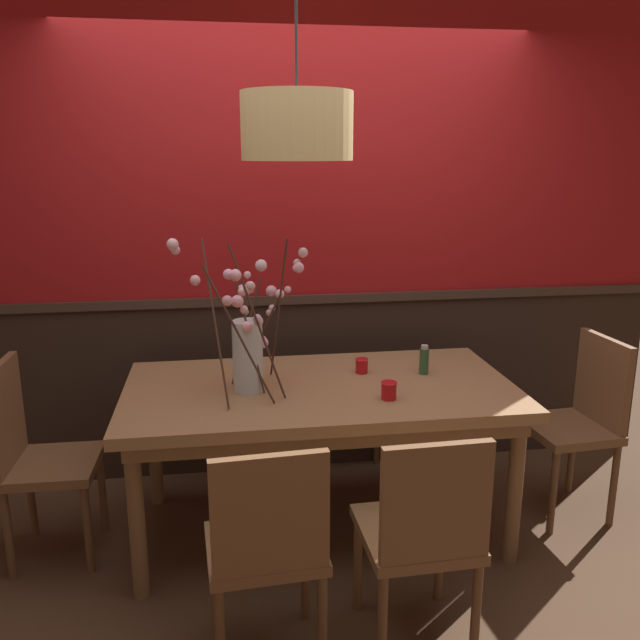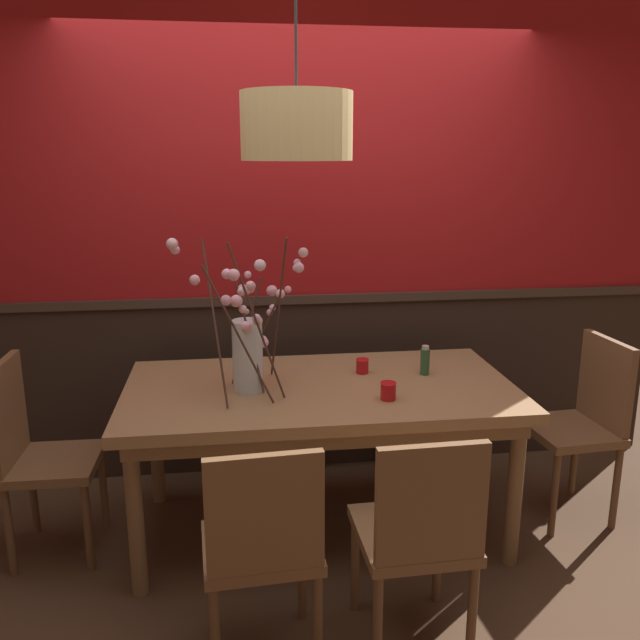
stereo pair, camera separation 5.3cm
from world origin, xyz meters
TOP-DOWN VIEW (x-y plane):
  - ground_plane at (0.00, 0.00)m, footprint 24.00×24.00m
  - back_wall at (0.00, 0.77)m, footprint 4.30×0.14m
  - dining_table at (0.00, 0.00)m, footprint 1.85×0.98m
  - chair_near_side_left at (-0.32, -0.88)m, footprint 0.45×0.41m
  - chair_near_side_right at (0.25, -0.88)m, footprint 0.43×0.45m
  - chair_head_east_end at (1.36, -0.01)m, footprint 0.43×0.45m
  - chair_far_side_left at (-0.30, 0.92)m, footprint 0.48×0.45m
  - chair_far_side_right at (0.27, 0.91)m, footprint 0.43×0.41m
  - chair_head_west_end at (-1.32, -0.01)m, footprint 0.41×0.42m
  - vase_with_blossoms at (-0.34, -0.03)m, footprint 0.62×0.62m
  - candle_holder_nearer_center at (0.24, 0.15)m, footprint 0.07×0.07m
  - candle_holder_nearer_edge at (0.28, -0.23)m, footprint 0.07×0.07m
  - condiment_bottle at (0.54, 0.09)m, footprint 0.05×0.05m
  - pendant_lamp at (-0.11, -0.07)m, footprint 0.48×0.48m

SIDE VIEW (x-z plane):
  - ground_plane at x=0.00m, z-range 0.00..0.00m
  - chair_far_side_left at x=-0.30m, z-range 0.06..0.95m
  - chair_near_side_right at x=0.25m, z-range 0.05..0.96m
  - chair_near_side_left at x=-0.32m, z-range 0.06..0.96m
  - chair_far_side_right at x=0.27m, z-range 0.05..0.99m
  - chair_head_west_end at x=-1.32m, z-range 0.05..1.01m
  - chair_head_east_end at x=1.36m, z-range 0.06..1.01m
  - dining_table at x=0.00m, z-range 0.30..1.08m
  - candle_holder_nearer_center at x=0.24m, z-range 0.77..0.85m
  - candle_holder_nearer_edge at x=0.28m, z-range 0.77..0.86m
  - condiment_bottle at x=0.54m, z-range 0.77..0.92m
  - vase_with_blossoms at x=-0.34m, z-range 0.64..1.38m
  - back_wall at x=0.00m, z-range -0.01..2.77m
  - pendant_lamp at x=-0.11m, z-range 1.48..2.44m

